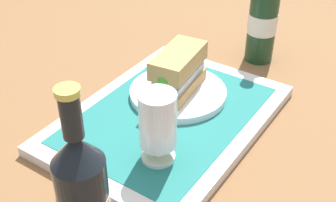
{
  "coord_description": "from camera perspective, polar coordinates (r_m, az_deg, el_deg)",
  "views": [
    {
      "loc": [
        0.56,
        0.37,
        0.51
      ],
      "look_at": [
        0.0,
        0.0,
        0.05
      ],
      "focal_mm": 47.8,
      "sensor_mm": 36.0,
      "label": 1
    }
  ],
  "objects": [
    {
      "name": "beer_bottle",
      "position": [
        0.57,
        -10.7,
        -12.17
      ],
      "size": [
        0.07,
        0.07,
        0.27
      ],
      "color": "black",
      "rests_on": "ground_plane"
    },
    {
      "name": "tray",
      "position": [
        0.84,
        0.0,
        -2.25
      ],
      "size": [
        0.44,
        0.32,
        0.02
      ],
      "primitive_type": "cube",
      "color": "silver",
      "rests_on": "ground_plane"
    },
    {
      "name": "sandwich",
      "position": [
        0.85,
        1.23,
        3.78
      ],
      "size": [
        0.14,
        0.08,
        0.08
      ],
      "rotation": [
        0.0,
        0.0,
        0.12
      ],
      "color": "tan",
      "rests_on": "plate"
    },
    {
      "name": "plate",
      "position": [
        0.88,
        1.29,
        1.07
      ],
      "size": [
        0.19,
        0.19,
        0.01
      ],
      "primitive_type": "cylinder",
      "color": "white",
      "rests_on": "placemat"
    },
    {
      "name": "placemat",
      "position": [
        0.83,
        0.0,
        -1.67
      ],
      "size": [
        0.38,
        0.27,
        0.0
      ],
      "primitive_type": "cube",
      "color": "#1E6B66",
      "rests_on": "tray"
    },
    {
      "name": "second_bottle",
      "position": [
        1.03,
        12.04,
        10.4
      ],
      "size": [
        0.07,
        0.07,
        0.27
      ],
      "color": "#19381E",
      "rests_on": "ground_plane"
    },
    {
      "name": "ground_plane",
      "position": [
        0.84,
        0.0,
        -2.79
      ],
      "size": [
        3.0,
        3.0,
        0.0
      ],
      "primitive_type": "plane",
      "color": "brown"
    },
    {
      "name": "beer_glass",
      "position": [
        0.69,
        -1.31,
        -3.08
      ],
      "size": [
        0.06,
        0.06,
        0.12
      ],
      "color": "silver",
      "rests_on": "placemat"
    }
  ]
}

